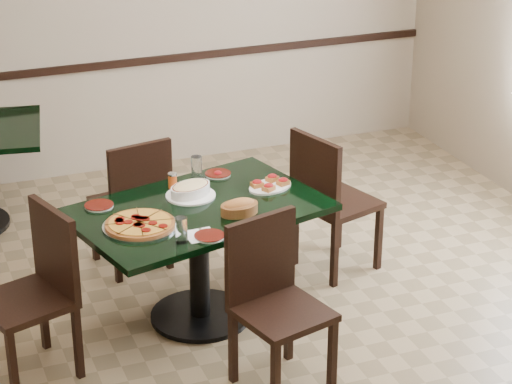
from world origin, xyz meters
name	(u,v)px	position (x,y,z in m)	size (l,w,h in m)	color
floor	(270,321)	(0.00, 0.00, 0.00)	(5.50, 5.50, 0.00)	olive
room_shell	(312,48)	(1.02, 1.73, 1.17)	(5.50, 5.50, 5.50)	silver
main_table	(199,235)	(-0.38, 0.20, 0.57)	(1.62, 1.25, 0.75)	black
chair_far	(135,198)	(-0.57, 0.96, 0.52)	(0.51, 0.51, 0.93)	black
chair_near	(273,294)	(-0.22, -0.56, 0.53)	(0.54, 0.54, 0.95)	black
chair_right	(328,195)	(0.59, 0.48, 0.55)	(0.57, 0.57, 0.98)	black
chair_left	(39,284)	(-1.37, -0.01, 0.54)	(0.57, 0.57, 0.97)	black
pepperoni_pizza	(140,224)	(-0.77, 0.05, 0.77)	(0.42, 0.42, 0.04)	#B9B9C0
lasagna_casserole	(190,189)	(-0.38, 0.35, 0.80)	(0.32, 0.30, 0.09)	white
bread_basket	(239,207)	(-0.19, 0.02, 0.79)	(0.24, 0.18, 0.10)	brown
bruschetta_platter	(270,184)	(0.12, 0.30, 0.77)	(0.35, 0.30, 0.05)	white
side_plate_near	(209,236)	(-0.45, -0.21, 0.76)	(0.17, 0.17, 0.02)	white
side_plate_far_r	(218,174)	(-0.11, 0.61, 0.76)	(0.17, 0.17, 0.03)	white
side_plate_far_l	(99,206)	(-0.92, 0.41, 0.76)	(0.17, 0.17, 0.02)	white
napkin_setting	(201,235)	(-0.49, -0.17, 0.75)	(0.17, 0.17, 0.01)	white
water_glass_a	(197,168)	(-0.26, 0.60, 0.82)	(0.07, 0.07, 0.15)	white
water_glass_b	(181,230)	(-0.61, -0.21, 0.82)	(0.07, 0.07, 0.15)	white
pepper_shaker	(173,180)	(-0.44, 0.52, 0.80)	(0.06, 0.06, 0.09)	#D35616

